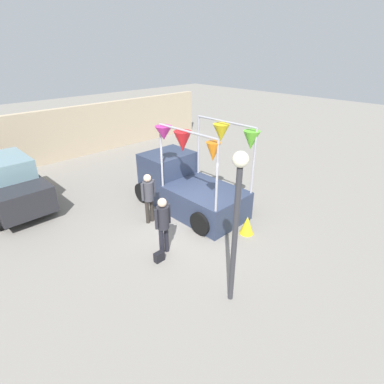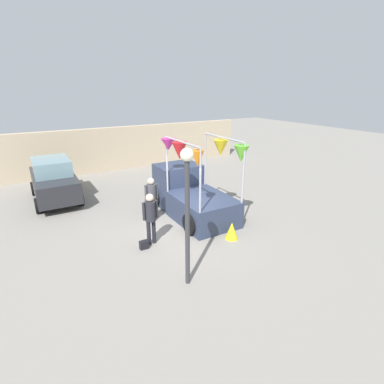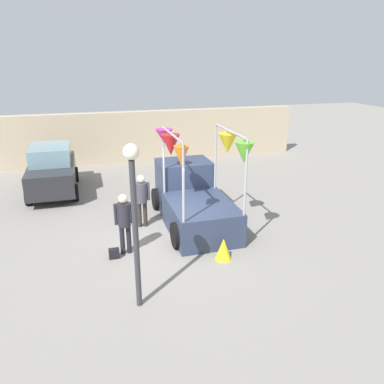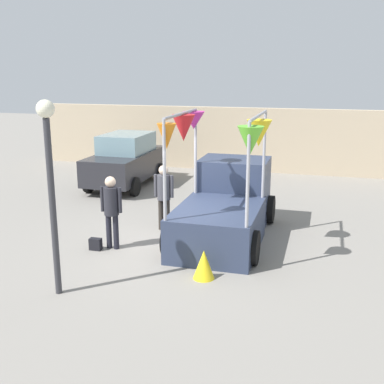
% 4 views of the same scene
% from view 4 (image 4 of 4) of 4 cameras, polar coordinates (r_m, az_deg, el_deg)
% --- Properties ---
extents(ground_plane, '(60.00, 60.00, 0.00)m').
position_cam_4_polar(ground_plane, '(11.58, -1.78, -6.46)').
color(ground_plane, gray).
extents(vendor_truck, '(2.43, 4.08, 3.18)m').
position_cam_4_polar(vendor_truck, '(12.12, 4.10, -1.10)').
color(vendor_truck, '#2D3851').
rests_on(vendor_truck, ground).
extents(parked_car, '(1.88, 4.00, 1.88)m').
position_cam_4_polar(parked_car, '(17.48, -7.84, 3.78)').
color(parked_car, '#26262B').
rests_on(parked_car, ground).
extents(person_customer, '(0.53, 0.34, 1.74)m').
position_cam_4_polar(person_customer, '(11.28, -9.55, -1.57)').
color(person_customer, black).
rests_on(person_customer, ground).
extents(person_vendor, '(0.53, 0.34, 1.73)m').
position_cam_4_polar(person_vendor, '(12.48, -3.36, 0.10)').
color(person_vendor, '#2D2823').
rests_on(person_vendor, ground).
extents(handbag, '(0.28, 0.16, 0.28)m').
position_cam_4_polar(handbag, '(11.55, -11.36, -6.08)').
color(handbag, black).
rests_on(handbag, ground).
extents(street_lamp, '(0.32, 0.32, 3.61)m').
position_cam_4_polar(street_lamp, '(8.90, -16.50, 2.56)').
color(street_lamp, '#333338').
rests_on(street_lamp, ground).
extents(brick_boundary_wall, '(18.00, 0.36, 2.60)m').
position_cam_4_polar(brick_boundary_wall, '(20.06, 6.17, 6.21)').
color(brick_boundary_wall, tan).
rests_on(brick_boundary_wall, ground).
extents(folded_kite_bundle_sunflower, '(0.59, 0.59, 0.60)m').
position_cam_4_polar(folded_kite_bundle_sunflower, '(9.79, 1.40, -8.58)').
color(folded_kite_bundle_sunflower, yellow).
rests_on(folded_kite_bundle_sunflower, ground).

